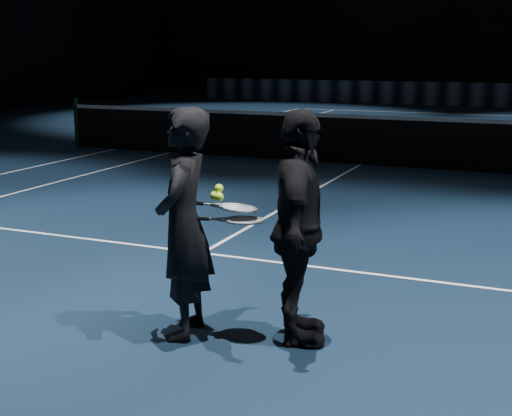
{
  "coord_description": "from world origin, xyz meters",
  "views": [
    {
      "loc": [
        3.4,
        -12.9,
        2.13
      ],
      "look_at": [
        1.44,
        -8.31,
        1.01
      ],
      "focal_mm": 50.0,
      "sensor_mm": 36.0,
      "label": 1
    }
  ],
  "objects_px": {
    "player_a": "(184,224)",
    "racket_lower": "(244,220)",
    "player_b": "(298,228)",
    "tennis_balls": "(217,194)",
    "racket_upper": "(238,208)"
  },
  "relations": [
    {
      "from": "player_b",
      "to": "racket_lower",
      "type": "distance_m",
      "value": 0.4
    },
    {
      "from": "player_a",
      "to": "tennis_balls",
      "type": "height_order",
      "value": "player_a"
    },
    {
      "from": "racket_lower",
      "to": "racket_upper",
      "type": "bearing_deg",
      "value": 141.34
    },
    {
      "from": "player_a",
      "to": "racket_lower",
      "type": "xyz_separation_m",
      "value": [
        0.44,
        0.11,
        0.05
      ]
    },
    {
      "from": "racket_lower",
      "to": "racket_upper",
      "type": "height_order",
      "value": "racket_upper"
    },
    {
      "from": "racket_upper",
      "to": "tennis_balls",
      "type": "distance_m",
      "value": 0.18
    },
    {
      "from": "player_a",
      "to": "player_b",
      "type": "bearing_deg",
      "value": 91.64
    },
    {
      "from": "player_b",
      "to": "tennis_balls",
      "type": "bearing_deg",
      "value": 86.08
    },
    {
      "from": "racket_lower",
      "to": "racket_upper",
      "type": "distance_m",
      "value": 0.1
    },
    {
      "from": "player_b",
      "to": "tennis_balls",
      "type": "distance_m",
      "value": 0.64
    },
    {
      "from": "tennis_balls",
      "to": "player_b",
      "type": "bearing_deg",
      "value": 14.2
    },
    {
      "from": "player_b",
      "to": "racket_lower",
      "type": "height_order",
      "value": "player_b"
    },
    {
      "from": "player_b",
      "to": "player_a",
      "type": "bearing_deg",
      "value": 86.57
    },
    {
      "from": "player_a",
      "to": "racket_upper",
      "type": "xyz_separation_m",
      "value": [
        0.38,
        0.14,
        0.13
      ]
    },
    {
      "from": "racket_lower",
      "to": "player_a",
      "type": "bearing_deg",
      "value": 180.0
    }
  ]
}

